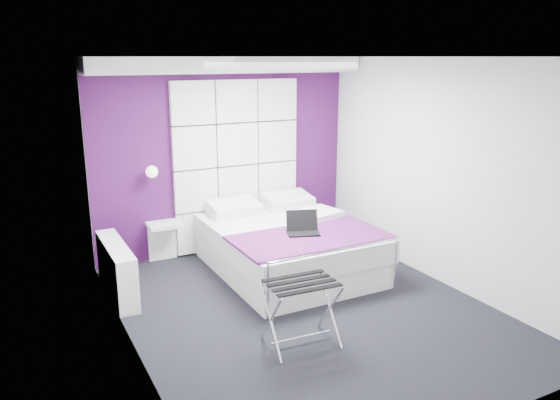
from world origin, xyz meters
name	(u,v)px	position (x,y,z in m)	size (l,w,h in m)	color
floor	(306,309)	(0.00, 0.00, 0.00)	(4.40, 4.40, 0.00)	black
ceiling	(309,57)	(0.00, 0.00, 2.60)	(4.40, 4.40, 0.00)	white
wall_back	(225,156)	(0.00, 2.20, 1.30)	(3.60, 3.60, 0.00)	silver
wall_left	(126,214)	(-1.80, 0.00, 1.30)	(4.40, 4.40, 0.00)	silver
wall_right	(443,173)	(1.80, 0.00, 1.30)	(4.40, 4.40, 0.00)	silver
accent_wall	(225,156)	(0.00, 2.19, 1.30)	(3.58, 0.02, 2.58)	#3E0F42
soffit	(230,65)	(0.00, 1.95, 2.50)	(3.58, 0.50, 0.20)	white
headboard	(237,165)	(0.15, 2.14, 1.17)	(1.80, 0.08, 2.30)	white
skylight	(280,62)	(0.00, 0.60, 2.55)	(1.36, 0.86, 0.12)	white
wall_lamp	(151,171)	(-1.05, 2.06, 1.22)	(0.15, 0.15, 0.15)	white
radiator	(117,270)	(-1.69, 1.30, 0.30)	(0.22, 1.20, 0.60)	white
bed	(288,246)	(0.35, 1.07, 0.32)	(1.78, 2.16, 0.75)	white
nightstand	(164,225)	(-0.93, 2.02, 0.52)	(0.42, 0.33, 0.05)	white
luggage_rack	(301,313)	(-0.41, -0.60, 0.31)	(0.63, 0.47, 0.62)	silver
laptop	(301,228)	(0.32, 0.68, 0.67)	(0.37, 0.26, 0.26)	black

